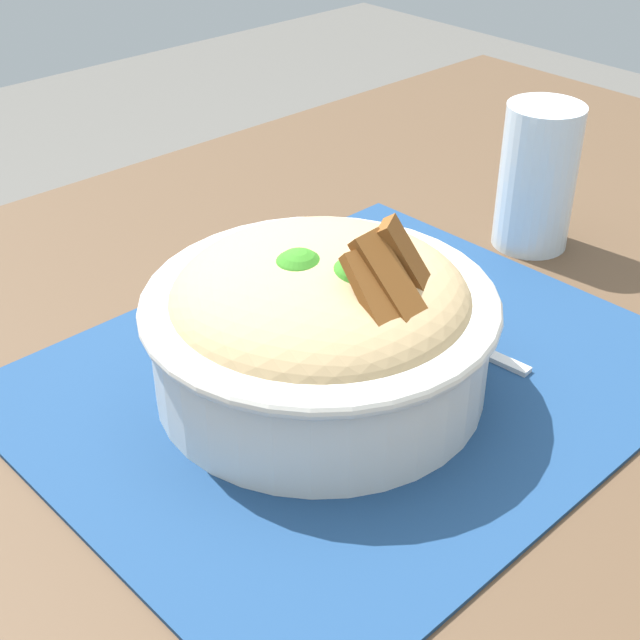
# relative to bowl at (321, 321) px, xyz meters

# --- Properties ---
(table) EXTENTS (1.28, 0.86, 0.77)m
(table) POSITION_rel_bowl_xyz_m (0.01, -0.03, -0.12)
(table) COLOR #4C3826
(table) RESTS_ON ground_plane
(placemat) EXTENTS (0.41, 0.34, 0.00)m
(placemat) POSITION_rel_bowl_xyz_m (0.02, -0.01, -0.05)
(placemat) COLOR navy
(placemat) RESTS_ON table
(bowl) EXTENTS (0.22, 0.22, 0.12)m
(bowl) POSITION_rel_bowl_xyz_m (0.00, 0.00, 0.00)
(bowl) COLOR silver
(bowl) RESTS_ON placemat
(fork) EXTENTS (0.03, 0.13, 0.00)m
(fork) POSITION_rel_bowl_xyz_m (0.10, -0.01, -0.05)
(fork) COLOR silver
(fork) RESTS_ON placemat
(drinking_glass) EXTENTS (0.06, 0.06, 0.12)m
(drinking_glass) POSITION_rel_bowl_xyz_m (0.26, 0.03, -0.00)
(drinking_glass) COLOR silver
(drinking_glass) RESTS_ON table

